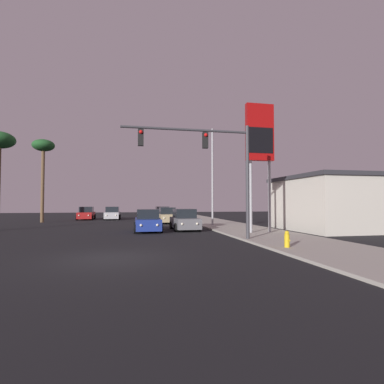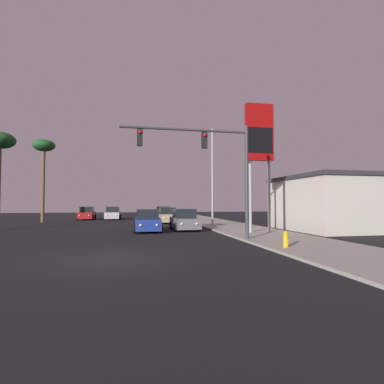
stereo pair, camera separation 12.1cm
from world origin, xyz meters
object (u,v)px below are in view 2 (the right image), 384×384
(car_blue, at_px, (147,221))
(fire_hydrant, at_px, (286,239))
(car_grey, at_px, (184,220))
(gas_station_sign, at_px, (259,139))
(car_silver, at_px, (113,214))
(street_lamp, at_px, (211,171))
(car_black, at_px, (163,213))
(palm_tree_mid, at_px, (44,150))
(car_tan, at_px, (167,216))
(traffic_light_mast, at_px, (212,157))
(car_red, at_px, (87,214))

(car_blue, relative_size, fire_hydrant, 5.67)
(car_blue, bearing_deg, car_grey, -167.32)
(gas_station_sign, bearing_deg, car_silver, 118.00)
(car_silver, distance_m, street_lamp, 17.33)
(car_grey, bearing_deg, car_black, -90.99)
(car_blue, distance_m, palm_tree_mid, 18.61)
(fire_hydrant, bearing_deg, car_blue, 119.28)
(gas_station_sign, bearing_deg, car_blue, 155.06)
(car_silver, height_order, gas_station_sign, gas_station_sign)
(car_grey, bearing_deg, gas_station_sign, 136.55)
(car_grey, bearing_deg, car_tan, -88.75)
(car_silver, bearing_deg, car_black, -179.34)
(gas_station_sign, bearing_deg, car_black, 102.45)
(traffic_light_mast, distance_m, street_lamp, 11.08)
(car_black, bearing_deg, car_blue, 78.61)
(car_red, xyz_separation_m, traffic_light_mast, (10.21, -24.80, 3.96))
(car_red, xyz_separation_m, street_lamp, (13.00, -14.08, 4.36))
(car_grey, relative_size, car_silver, 1.00)
(car_blue, distance_m, traffic_light_mast, 8.54)
(car_red, bearing_deg, car_tan, 137.74)
(car_grey, distance_m, car_silver, 18.16)
(fire_hydrant, bearing_deg, car_tan, 99.17)
(car_grey, xyz_separation_m, traffic_light_mast, (0.28, -7.49, 3.96))
(car_tan, distance_m, street_lamp, 7.84)
(gas_station_sign, bearing_deg, car_red, 124.06)
(car_grey, xyz_separation_m, car_silver, (-6.61, 16.91, 0.00))
(car_red, relative_size, car_silver, 1.00)
(car_silver, height_order, street_lamp, street_lamp)
(palm_tree_mid, bearing_deg, street_lamp, -28.47)
(car_tan, height_order, gas_station_sign, gas_station_sign)
(car_red, distance_m, car_blue, 19.26)
(palm_tree_mid, bearing_deg, traffic_light_mast, -54.49)
(car_grey, relative_size, street_lamp, 0.48)
(gas_station_sign, relative_size, palm_tree_mid, 0.97)
(car_grey, xyz_separation_m, gas_station_sign, (4.61, -4.19, 5.86))
(car_black, distance_m, car_tan, 8.17)
(car_blue, xyz_separation_m, palm_tree_mid, (-10.98, 13.12, 7.34))
(car_blue, xyz_separation_m, fire_hydrant, (5.80, -10.34, -0.27))
(car_silver, distance_m, traffic_light_mast, 25.67)
(car_black, height_order, gas_station_sign, gas_station_sign)
(car_silver, relative_size, fire_hydrant, 5.68)
(car_blue, bearing_deg, street_lamp, -147.21)
(car_blue, height_order, street_lamp, street_lamp)
(car_black, bearing_deg, car_tan, 85.83)
(street_lamp, bearing_deg, car_grey, -133.67)
(street_lamp, xyz_separation_m, gas_station_sign, (1.53, -7.41, 1.50))
(car_blue, bearing_deg, traffic_light_mast, 115.58)
(fire_hydrant, bearing_deg, gas_station_sign, 75.32)
(street_lamp, height_order, palm_tree_mid, palm_tree_mid)
(palm_tree_mid, bearing_deg, car_grey, -41.76)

